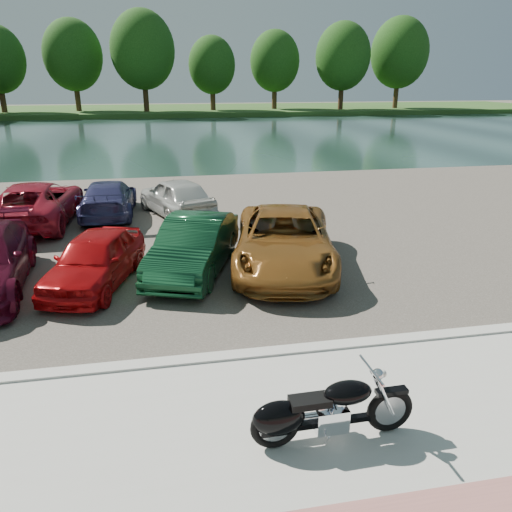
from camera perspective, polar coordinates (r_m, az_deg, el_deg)
The scene contains 14 objects.
ground at distance 7.69m, azimuth 4.16°, elevation -19.14°, with size 200.00×200.00×0.00m, color #595447.
promenade at distance 6.93m, azimuth 6.47°, elevation -23.86°, with size 60.00×6.00×0.10m, color #BAB8AF.
kerb at distance 9.24m, azimuth 0.96°, elevation -11.18°, with size 60.00×0.30×0.14m, color #BAB8AF.
parking_lot at distance 17.51m, azimuth -5.04°, elevation 3.73°, with size 60.00×18.00×0.04m, color #443F37.
river at distance 46.05m, azimuth -8.95°, elevation 13.47°, with size 120.00×40.00×0.00m, color #1B312C.
far_bank at distance 77.91m, azimuth -9.97°, elevation 16.09°, with size 120.00×24.00×0.60m, color #244719.
far_trees at distance 71.86m, azimuth -6.47°, elevation 21.71°, with size 70.25×10.68×12.52m.
motorcycle at distance 7.10m, azimuth 7.17°, elevation -17.29°, with size 2.33×0.75×1.05m.
car_4 at distance 12.59m, azimuth -17.94°, elevation -0.39°, with size 1.55×3.85×1.31m, color #AD0B0E.
car_5 at distance 12.88m, azimuth -7.08°, elevation 1.16°, with size 1.51×4.32×1.42m, color #113E22.
car_6 at distance 13.10m, azimuth 3.24°, elevation 1.82°, with size 2.51×5.45×1.52m, color brown.
car_10 at distance 18.73m, azimuth -23.85°, elevation 5.56°, with size 2.44×5.29×1.47m, color #A41B2D.
car_11 at distance 19.01m, azimuth -16.51°, elevation 6.35°, with size 1.81×4.46×1.29m, color navy.
car_12 at distance 18.52m, azimuth -9.10°, elevation 6.74°, with size 1.65×4.10×1.40m, color silver.
Camera 1 is at (-1.64, -5.76, 4.81)m, focal length 35.00 mm.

